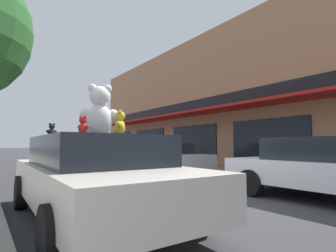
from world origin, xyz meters
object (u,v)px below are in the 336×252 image
at_px(teddy_bear_giant, 100,111).
at_px(teddy_bear_red, 83,126).
at_px(teddy_bear_pink, 89,130).
at_px(parked_car_far_left, 326,167).
at_px(teddy_bear_brown, 104,128).
at_px(teddy_bear_yellow, 120,123).
at_px(teddy_bear_black, 52,130).
at_px(parked_car_far_center, 162,157).
at_px(plush_art_car, 95,174).

bearing_deg(teddy_bear_giant, teddy_bear_red, 72.74).
distance_m(teddy_bear_pink, parked_car_far_left, 5.22).
relative_size(teddy_bear_pink, teddy_bear_brown, 0.91).
relative_size(teddy_bear_yellow, parked_car_far_left, 0.09).
height_order(teddy_bear_brown, teddy_bear_yellow, teddy_bear_yellow).
bearing_deg(teddy_bear_pink, teddy_bear_black, 44.08).
distance_m(teddy_bear_giant, teddy_bear_brown, 0.66).
bearing_deg(parked_car_far_center, teddy_bear_giant, -133.77).
relative_size(teddy_bear_red, parked_car_far_left, 0.07).
xyz_separation_m(teddy_bear_black, parked_car_far_center, (5.18, 3.85, -0.80)).
bearing_deg(parked_car_far_left, teddy_bear_yellow, 168.41).
xyz_separation_m(teddy_bear_red, parked_car_far_left, (5.07, -1.11, -0.76)).
distance_m(teddy_bear_giant, parked_car_far_center, 6.73).
xyz_separation_m(teddy_bear_pink, teddy_bear_black, (-0.66, 0.19, -0.03)).
bearing_deg(teddy_bear_giant, parked_car_far_left, -179.81).
height_order(plush_art_car, teddy_bear_red, teddy_bear_red).
bearing_deg(teddy_bear_red, teddy_bear_brown, -60.82).
distance_m(teddy_bear_pink, teddy_bear_black, 0.69).
bearing_deg(teddy_bear_brown, teddy_bear_giant, 14.45).
distance_m(teddy_bear_yellow, parked_car_far_left, 4.73).
bearing_deg(plush_art_car, parked_car_far_center, 47.59).
xyz_separation_m(teddy_bear_brown, teddy_bear_red, (-0.79, -1.14, -0.05)).
bearing_deg(teddy_bear_pink, teddy_bear_yellow, 148.22).
bearing_deg(parked_car_far_center, plush_art_car, -133.52).
bearing_deg(teddy_bear_pink, parked_car_far_left, -148.95).
distance_m(teddy_bear_black, teddy_bear_yellow, 1.84).
relative_size(teddy_bear_red, parked_car_far_center, 0.06).
distance_m(teddy_bear_black, parked_car_far_left, 5.88).
distance_m(teddy_bear_red, parked_car_far_left, 5.25).
distance_m(teddy_bear_red, teddy_bear_yellow, 0.54).
relative_size(teddy_bear_black, parked_car_far_left, 0.07).
bearing_deg(teddy_bear_brown, parked_car_far_left, 106.89).
bearing_deg(teddy_bear_pink, teddy_bear_red, 127.98).
height_order(teddy_bear_giant, teddy_bear_yellow, teddy_bear_giant).
bearing_deg(teddy_bear_black, parked_car_far_left, 138.92).
xyz_separation_m(teddy_bear_giant, teddy_bear_yellow, (0.02, -0.79, -0.27)).
distance_m(plush_art_car, teddy_bear_black, 1.43).
xyz_separation_m(teddy_bear_giant, teddy_bear_brown, (0.30, 0.52, -0.27)).
height_order(teddy_bear_black, parked_car_far_left, teddy_bear_black).
relative_size(teddy_bear_black, teddy_bear_yellow, 0.72).
bearing_deg(teddy_bear_brown, teddy_bear_yellow, 32.56).
relative_size(teddy_bear_giant, parked_car_far_left, 0.23).
distance_m(plush_art_car, teddy_bear_giant, 1.10).
relative_size(plush_art_car, parked_car_far_left, 1.15).
height_order(plush_art_car, parked_car_far_center, plush_art_car).
distance_m(plush_art_car, teddy_bear_brown, 1.16).
xyz_separation_m(plush_art_car, teddy_bear_pink, (0.19, 0.93, 0.80)).
bearing_deg(parked_car_far_left, parked_car_far_center, 90.00).
relative_size(teddy_bear_giant, parked_car_far_center, 0.20).
bearing_deg(teddy_bear_brown, teddy_bear_red, 9.99).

